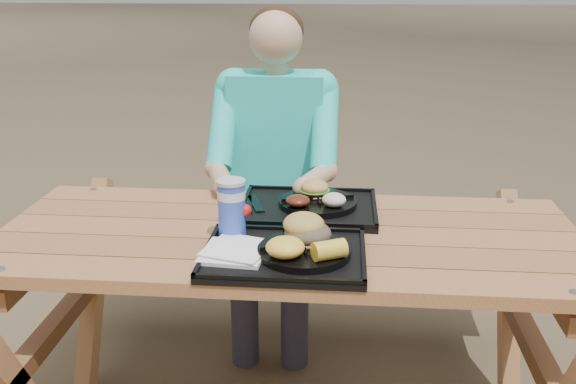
{
  "coord_description": "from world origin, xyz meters",
  "views": [
    {
      "loc": [
        0.16,
        -1.83,
        1.51
      ],
      "look_at": [
        0.0,
        0.0,
        0.88
      ],
      "focal_mm": 40.0,
      "sensor_mm": 36.0,
      "label": 1
    }
  ],
  "objects": [
    {
      "name": "napkin_stack",
      "position": [
        -0.13,
        -0.22,
        0.78
      ],
      "size": [
        0.19,
        0.19,
        0.02
      ],
      "primitive_type": "cube",
      "rotation": [
        0.0,
        0.0,
        -0.08
      ],
      "color": "white",
      "rests_on": "tray_near"
    },
    {
      "name": "baked_beans",
      "position": [
        0.02,
        0.12,
        0.81
      ],
      "size": [
        0.08,
        0.08,
        0.04
      ],
      "primitive_type": "ellipsoid",
      "color": "#572111",
      "rests_on": "plate_far"
    },
    {
      "name": "plate_near",
      "position": [
        0.06,
        -0.21,
        0.78
      ],
      "size": [
        0.26,
        0.26,
        0.02
      ],
      "primitive_type": "cylinder",
      "color": "black",
      "rests_on": "tray_near"
    },
    {
      "name": "potato_salad",
      "position": [
        0.14,
        0.13,
        0.81
      ],
      "size": [
        0.08,
        0.08,
        0.04
      ],
      "primitive_type": "ellipsoid",
      "color": "beige",
      "rests_on": "plate_far"
    },
    {
      "name": "plate_far",
      "position": [
        0.08,
        0.19,
        0.78
      ],
      "size": [
        0.26,
        0.26,
        0.02
      ],
      "primitive_type": "cylinder",
      "color": "black",
      "rests_on": "tray_far"
    },
    {
      "name": "diner",
      "position": [
        -0.11,
        0.71,
        0.64
      ],
      "size": [
        0.48,
        0.84,
        1.28
      ],
      "primitive_type": null,
      "color": "#17A699",
      "rests_on": "ground"
    },
    {
      "name": "soda_cup",
      "position": [
        -0.16,
        -0.09,
        0.85
      ],
      "size": [
        0.08,
        0.08,
        0.16
      ],
      "primitive_type": "cylinder",
      "color": "#1939C1",
      "rests_on": "tray_near"
    },
    {
      "name": "sandwich",
      "position": [
        0.07,
        -0.17,
        0.85
      ],
      "size": [
        0.12,
        0.12,
        0.13
      ],
      "primitive_type": null,
      "color": "gold",
      "rests_on": "plate_near"
    },
    {
      "name": "condiment_mustard",
      "position": [
        0.07,
        -0.09,
        0.78
      ],
      "size": [
        0.04,
        0.04,
        0.03
      ],
      "primitive_type": "cylinder",
      "color": "#FFF41C",
      "rests_on": "tray_near"
    },
    {
      "name": "cutlery_far",
      "position": [
        -0.13,
        0.18,
        0.77
      ],
      "size": [
        0.08,
        0.17,
        0.01
      ],
      "primitive_type": "cube",
      "rotation": [
        0.0,
        0.0,
        0.33
      ],
      "color": "black",
      "rests_on": "tray_far"
    },
    {
      "name": "condiment_bbq",
      "position": [
        0.01,
        -0.07,
        0.78
      ],
      "size": [
        0.05,
        0.05,
        0.03
      ],
      "primitive_type": "cylinder",
      "color": "#310506",
      "rests_on": "tray_near"
    },
    {
      "name": "tray_far",
      "position": [
        0.05,
        0.18,
        0.76
      ],
      "size": [
        0.45,
        0.35,
        0.02
      ],
      "primitive_type": "cube",
      "color": "black",
      "rests_on": "picnic_table"
    },
    {
      "name": "tray_near",
      "position": [
        0.01,
        -0.2,
        0.76
      ],
      "size": [
        0.45,
        0.35,
        0.02
      ],
      "primitive_type": "cube",
      "color": "black",
      "rests_on": "picnic_table"
    },
    {
      "name": "mac_cheese",
      "position": [
        0.02,
        -0.27,
        0.82
      ],
      "size": [
        0.11,
        0.11,
        0.05
      ],
      "primitive_type": "ellipsoid",
      "color": "yellow",
      "rests_on": "plate_near"
    },
    {
      "name": "burger",
      "position": [
        0.07,
        0.23,
        0.83
      ],
      "size": [
        0.1,
        0.1,
        0.09
      ],
      "primitive_type": null,
      "color": "gold",
      "rests_on": "plate_far"
    },
    {
      "name": "corn_cob",
      "position": [
        0.13,
        -0.27,
        0.82
      ],
      "size": [
        0.12,
        0.12,
        0.05
      ],
      "primitive_type": null,
      "rotation": [
        0.0,
        0.0,
        0.46
      ],
      "color": "yellow",
      "rests_on": "plate_near"
    },
    {
      "name": "picnic_table",
      "position": [
        0.0,
        0.0,
        0.38
      ],
      "size": [
        1.8,
        1.49,
        0.75
      ],
      "primitive_type": null,
      "color": "#999999",
      "rests_on": "ground"
    }
  ]
}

